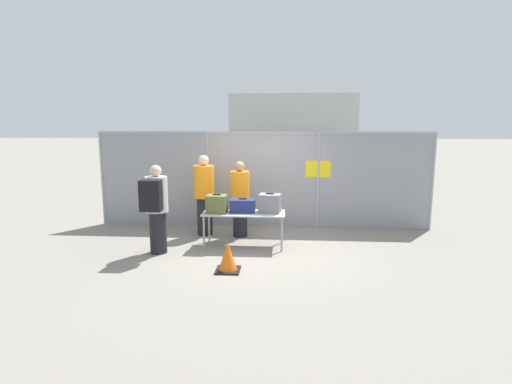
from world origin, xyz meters
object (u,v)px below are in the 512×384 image
inspection_table (244,215)px  security_worker_near (240,198)px  security_worker_far (204,194)px  traveler_hooded (156,206)px  traffic_cone (228,258)px  suitcase_grey (270,203)px  suitcase_navy (243,206)px  suitcase_olive (217,204)px  utility_trailer (319,194)px

inspection_table → security_worker_near: size_ratio=0.99×
security_worker_far → traveler_hooded: bearing=41.0°
security_worker_near → traffic_cone: size_ratio=3.25×
suitcase_grey → traffic_cone: bearing=-114.5°
traveler_hooded → suitcase_navy: bearing=20.8°
traveler_hooded → suitcase_grey: bearing=15.9°
suitcase_navy → traffic_cone: bearing=-94.3°
suitcase_olive → suitcase_grey: 1.09m
suitcase_olive → security_worker_far: 0.98m
suitcase_olive → inspection_table: bearing=5.4°
suitcase_navy → security_worker_far: 1.25m
security_worker_far → inspection_table: bearing=116.2°
security_worker_far → traffic_cone: size_ratio=3.50×
security_worker_near → security_worker_far: size_ratio=0.93×
suitcase_grey → traveler_hooded: (-2.18, -0.63, 0.05)m
suitcase_grey → security_worker_near: bearing=134.5°
suitcase_grey → traveler_hooded: size_ratio=0.27×
suitcase_navy → traffic_cone: 1.59m
security_worker_near → utility_trailer: size_ratio=0.42×
inspection_table → traveler_hooded: 1.78m
suitcase_navy → traffic_cone: (-0.11, -1.46, -0.62)m
security_worker_near → traffic_cone: (0.02, -2.18, -0.64)m
security_worker_near → utility_trailer: 3.99m
suitcase_olive → traveler_hooded: (-1.10, -0.54, 0.05)m
suitcase_navy → security_worker_near: (-0.13, 0.72, 0.02)m
inspection_table → security_worker_far: bearing=140.2°
traffic_cone → suitcase_grey: bearing=65.5°
inspection_table → suitcase_grey: size_ratio=3.54×
suitcase_olive → suitcase_grey: (1.09, 0.09, 0.01)m
suitcase_grey → security_worker_far: security_worker_far is taller
suitcase_navy → traffic_cone: size_ratio=0.97×
suitcase_grey → traffic_cone: suitcase_grey is taller
utility_trailer → traffic_cone: utility_trailer is taller
suitcase_olive → traveler_hooded: traveler_hooded is taller
utility_trailer → suitcase_olive: bearing=-120.1°
suitcase_navy → suitcase_grey: suitcase_grey is taller
inspection_table → suitcase_olive: (-0.55, -0.05, 0.24)m
traveler_hooded → traffic_cone: size_ratio=3.33×
inspection_table → utility_trailer: inspection_table is taller
suitcase_navy → utility_trailer: bearing=65.1°
traveler_hooded → security_worker_far: (0.66, 1.41, -0.01)m
suitcase_olive → security_worker_near: (0.39, 0.80, -0.03)m
suitcase_olive → traffic_cone: size_ratio=0.80×
security_worker_far → suitcase_olive: bearing=92.5°
inspection_table → traveler_hooded: traveler_hooded is taller
suitcase_navy → security_worker_far: bearing=140.5°
inspection_table → suitcase_grey: suitcase_grey is taller
utility_trailer → suitcase_navy: bearing=-114.9°
suitcase_olive → security_worker_near: security_worker_near is taller
inspection_table → suitcase_navy: bearing=130.7°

